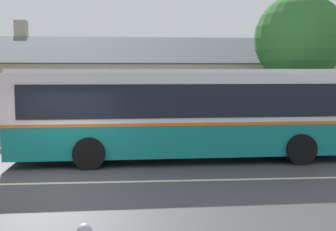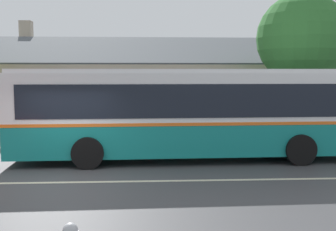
{
  "view_description": "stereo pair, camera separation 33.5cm",
  "coord_description": "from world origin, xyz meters",
  "px_view_note": "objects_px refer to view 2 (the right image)",
  "views": [
    {
      "loc": [
        1.9,
        -11.27,
        2.97
      ],
      "look_at": [
        3.1,
        3.84,
        1.41
      ],
      "focal_mm": 45.0,
      "sensor_mm": 36.0,
      "label": 1
    },
    {
      "loc": [
        2.24,
        -11.29,
        2.97
      ],
      "look_at": [
        3.1,
        3.84,
        1.41
      ],
      "focal_mm": 45.0,
      "sensor_mm": 36.0,
      "label": 2
    }
  ],
  "objects_px": {
    "bench_by_building": "(31,133)",
    "street_tree_primary": "(300,41)",
    "bench_down_street": "(137,131)",
    "transit_bus": "(186,111)"
  },
  "relations": [
    {
      "from": "bench_by_building",
      "to": "street_tree_primary",
      "type": "bearing_deg",
      "value": 6.69
    },
    {
      "from": "bench_by_building",
      "to": "bench_down_street",
      "type": "xyz_separation_m",
      "value": [
        4.18,
        0.42,
        0.01
      ]
    },
    {
      "from": "transit_bus",
      "to": "street_tree_primary",
      "type": "bearing_deg",
      "value": 36.37
    },
    {
      "from": "bench_by_building",
      "to": "street_tree_primary",
      "type": "height_order",
      "value": "street_tree_primary"
    },
    {
      "from": "transit_bus",
      "to": "bench_down_street",
      "type": "bearing_deg",
      "value": 119.5
    },
    {
      "from": "transit_bus",
      "to": "bench_by_building",
      "type": "height_order",
      "value": "transit_bus"
    },
    {
      "from": "transit_bus",
      "to": "street_tree_primary",
      "type": "distance_m",
      "value": 7.19
    },
    {
      "from": "transit_bus",
      "to": "bench_down_street",
      "type": "relative_size",
      "value": 6.21
    },
    {
      "from": "transit_bus",
      "to": "street_tree_primary",
      "type": "height_order",
      "value": "street_tree_primary"
    },
    {
      "from": "bench_down_street",
      "to": "transit_bus",
      "type": "bearing_deg",
      "value": -60.5
    }
  ]
}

